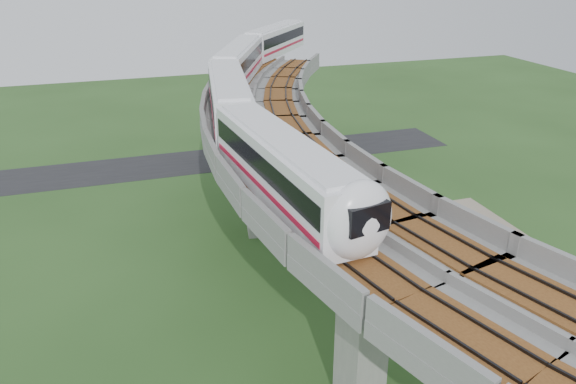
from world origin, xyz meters
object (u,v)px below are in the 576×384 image
object	(u,v)px
metro_train	(257,79)
car_dark	(434,247)
car_white	(457,315)
car_red	(491,267)

from	to	relation	value
metro_train	car_dark	xyz separation A→B (m)	(11.00, -13.58, -11.72)
car_white	car_red	size ratio (longest dim) A/B	0.97
metro_train	car_red	distance (m)	25.14
metro_train	car_white	distance (m)	26.21
car_dark	metro_train	bearing A→B (deg)	50.96
metro_train	car_dark	size ratio (longest dim) A/B	15.54
car_red	car_white	bearing A→B (deg)	-69.13
car_red	car_dark	distance (m)	4.84
car_white	car_dark	world-z (taller)	car_white
car_white	car_dark	bearing A→B (deg)	66.18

